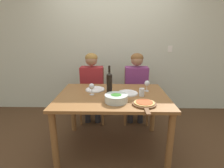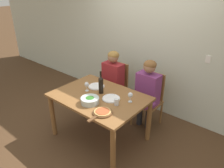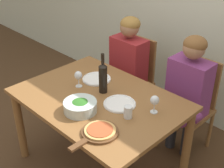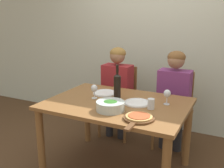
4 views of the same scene
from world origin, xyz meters
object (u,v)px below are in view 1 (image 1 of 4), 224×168
wine_glass_right (147,84)px  dinner_plate_left (95,89)px  chair_right (135,93)px  wine_glass_left (92,87)px  chair_left (93,92)px  wine_bottle (109,82)px  person_man (136,82)px  water_tumbler (142,92)px  pizza_on_board (144,104)px  broccoli_bowl (116,98)px  dinner_plate_right (128,93)px  person_woman (92,82)px

wine_glass_right → dinner_plate_left: bearing=176.6°
chair_right → wine_glass_left: 1.16m
chair_left → wine_bottle: wine_bottle is taller
person_man → water_tumbler: bearing=-91.9°
chair_right → water_tumbler: bearing=-91.7°
dinner_plate_left → wine_glass_right: size_ratio=1.77×
wine_bottle → dinner_plate_left: 0.27m
person_man → pizza_on_board: 1.09m
water_tumbler → wine_glass_left: bearing=177.0°
pizza_on_board → wine_glass_right: wine_glass_right is taller
broccoli_bowl → water_tumbler: water_tumbler is taller
broccoli_bowl → wine_glass_right: 0.58m
dinner_plate_right → wine_glass_left: bearing=-173.7°
chair_right → dinner_plate_left: chair_right is taller
water_tumbler → chair_left: bearing=128.9°
wine_glass_left → water_tumbler: size_ratio=1.50×
wine_bottle → wine_glass_left: wine_bottle is taller
dinner_plate_left → wine_glass_right: 0.72m
person_woman → dinner_plate_right: 0.91m
wine_glass_right → water_tumbler: wine_glass_right is taller
person_man → dinner_plate_left: person_man is taller
person_woman → wine_glass_left: 0.78m
chair_left → wine_bottle: bearing=-67.6°
pizza_on_board → wine_glass_left: wine_glass_left is taller
person_man → person_woman: bearing=180.0°
person_man → wine_glass_left: size_ratio=8.12×
person_woman → water_tumbler: person_woman is taller
person_man → wine_glass_right: size_ratio=8.12×
broccoli_bowl → wine_glass_right: size_ratio=1.75×
broccoli_bowl → water_tumbler: 0.38m
person_woman → wine_glass_right: size_ratio=8.12×
dinner_plate_left → pizza_on_board: (0.60, -0.53, 0.01)m
dinner_plate_left → dinner_plate_right: (0.45, -0.15, 0.00)m
dinner_plate_right → broccoli_bowl: bearing=-118.1°
pizza_on_board → chair_left: bearing=121.0°
chair_left → person_man: (0.76, -0.11, 0.23)m
wine_glass_right → pizza_on_board: bearing=-102.6°
wine_glass_right → person_woman: bearing=144.2°
broccoli_bowl → water_tumbler: bearing=32.3°
broccoli_bowl → dinner_plate_left: 0.53m
dinner_plate_left → dinner_plate_right: bearing=-19.0°
person_man → dinner_plate_right: 0.74m
wine_bottle → water_tumbler: wine_bottle is taller
wine_bottle → water_tumbler: (0.41, -0.13, -0.10)m
wine_bottle → broccoli_bowl: 0.36m
chair_right → dinner_plate_left: size_ratio=3.55×
broccoli_bowl → dinner_plate_left: broccoli_bowl is taller
person_man → pizza_on_board: (-0.04, -1.09, 0.05)m
chair_left → pizza_on_board: bearing=-59.0°
chair_right → wine_glass_right: (0.07, -0.71, 0.37)m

